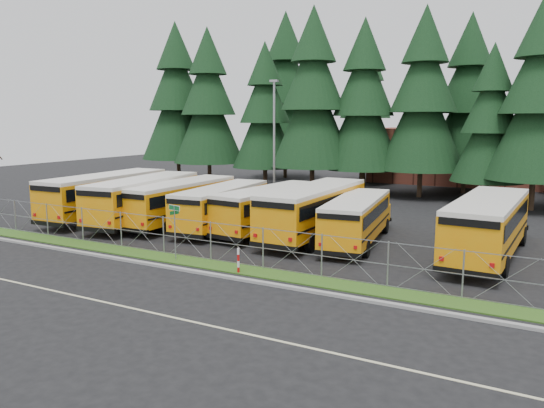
{
  "coord_description": "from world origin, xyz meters",
  "views": [
    {
      "loc": [
        13.96,
        -22.19,
        7.01
      ],
      "look_at": [
        -0.23,
        4.0,
        2.24
      ],
      "focal_mm": 35.0,
      "sensor_mm": 36.0,
      "label": 1
    }
  ],
  "objects_px": {
    "bus_6": "(358,220)",
    "bus_3": "(225,207)",
    "bus_5": "(317,212)",
    "bus_east": "(489,228)",
    "striped_bollard": "(238,261)",
    "bus_0": "(110,196)",
    "light_standard": "(274,138)",
    "street_sign": "(175,221)",
    "bus_1": "(148,200)",
    "bus_4": "(273,210)",
    "bus_2": "(184,203)"
  },
  "relations": [
    {
      "from": "bus_0",
      "to": "bus_6",
      "type": "height_order",
      "value": "bus_0"
    },
    {
      "from": "striped_bollard",
      "to": "light_standard",
      "type": "xyz_separation_m",
      "value": [
        -7.98,
        18.35,
        4.9
      ]
    },
    {
      "from": "bus_4",
      "to": "bus_2",
      "type": "bearing_deg",
      "value": -167.3
    },
    {
      "from": "bus_6",
      "to": "striped_bollard",
      "type": "height_order",
      "value": "bus_6"
    },
    {
      "from": "bus_1",
      "to": "striped_bollard",
      "type": "bearing_deg",
      "value": -39.55
    },
    {
      "from": "striped_bollard",
      "to": "bus_1",
      "type": "bearing_deg",
      "value": 148.27
    },
    {
      "from": "street_sign",
      "to": "striped_bollard",
      "type": "xyz_separation_m",
      "value": [
        3.99,
        -0.45,
        -1.43
      ]
    },
    {
      "from": "bus_1",
      "to": "street_sign",
      "type": "relative_size",
      "value": 4.22
    },
    {
      "from": "bus_6",
      "to": "street_sign",
      "type": "distance_m",
      "value": 10.42
    },
    {
      "from": "bus_1",
      "to": "bus_2",
      "type": "relative_size",
      "value": 1.06
    },
    {
      "from": "bus_0",
      "to": "bus_1",
      "type": "relative_size",
      "value": 1.02
    },
    {
      "from": "light_standard",
      "to": "bus_1",
      "type": "bearing_deg",
      "value": -109.25
    },
    {
      "from": "bus_0",
      "to": "street_sign",
      "type": "xyz_separation_m",
      "value": [
        11.36,
        -6.88,
        0.44
      ]
    },
    {
      "from": "bus_1",
      "to": "striped_bollard",
      "type": "relative_size",
      "value": 9.89
    },
    {
      "from": "bus_0",
      "to": "bus_2",
      "type": "height_order",
      "value": "bus_0"
    },
    {
      "from": "bus_1",
      "to": "bus_2",
      "type": "xyz_separation_m",
      "value": [
        2.5,
        0.74,
        -0.09
      ]
    },
    {
      "from": "bus_1",
      "to": "street_sign",
      "type": "height_order",
      "value": "bus_1"
    },
    {
      "from": "bus_east",
      "to": "striped_bollard",
      "type": "xyz_separation_m",
      "value": [
        -9.69,
        -8.45,
        -0.96
      ]
    },
    {
      "from": "bus_0",
      "to": "bus_5",
      "type": "height_order",
      "value": "bus_0"
    },
    {
      "from": "bus_6",
      "to": "bus_2",
      "type": "bearing_deg",
      "value": 173.71
    },
    {
      "from": "bus_0",
      "to": "striped_bollard",
      "type": "height_order",
      "value": "bus_0"
    },
    {
      "from": "bus_1",
      "to": "bus_5",
      "type": "height_order",
      "value": "bus_5"
    },
    {
      "from": "bus_5",
      "to": "bus_6",
      "type": "height_order",
      "value": "bus_5"
    },
    {
      "from": "bus_0",
      "to": "street_sign",
      "type": "relative_size",
      "value": 4.32
    },
    {
      "from": "bus_6",
      "to": "light_standard",
      "type": "bearing_deg",
      "value": 129.52
    },
    {
      "from": "bus_2",
      "to": "bus_4",
      "type": "relative_size",
      "value": 1.04
    },
    {
      "from": "bus_6",
      "to": "bus_3",
      "type": "bearing_deg",
      "value": 173.04
    },
    {
      "from": "bus_5",
      "to": "bus_east",
      "type": "relative_size",
      "value": 1.0
    },
    {
      "from": "bus_3",
      "to": "street_sign",
      "type": "xyz_separation_m",
      "value": [
        2.19,
        -7.78,
        0.65
      ]
    },
    {
      "from": "bus_2",
      "to": "bus_east",
      "type": "relative_size",
      "value": 0.94
    },
    {
      "from": "street_sign",
      "to": "light_standard",
      "type": "relative_size",
      "value": 0.28
    },
    {
      "from": "bus_3",
      "to": "bus_2",
      "type": "bearing_deg",
      "value": 177.93
    },
    {
      "from": "bus_3",
      "to": "bus_east",
      "type": "distance_m",
      "value": 15.88
    },
    {
      "from": "bus_1",
      "to": "light_standard",
      "type": "bearing_deg",
      "value": 62.92
    },
    {
      "from": "bus_2",
      "to": "bus_3",
      "type": "bearing_deg",
      "value": 2.87
    },
    {
      "from": "bus_3",
      "to": "light_standard",
      "type": "distance_m",
      "value": 11.07
    },
    {
      "from": "bus_1",
      "to": "bus_6",
      "type": "distance_m",
      "value": 14.66
    },
    {
      "from": "street_sign",
      "to": "bus_5",
      "type": "bearing_deg",
      "value": 63.58
    },
    {
      "from": "bus_3",
      "to": "bus_6",
      "type": "height_order",
      "value": "bus_3"
    },
    {
      "from": "bus_1",
      "to": "bus_east",
      "type": "relative_size",
      "value": 0.99
    },
    {
      "from": "bus_3",
      "to": "street_sign",
      "type": "relative_size",
      "value": 3.76
    },
    {
      "from": "bus_east",
      "to": "bus_0",
      "type": "bearing_deg",
      "value": -175.04
    },
    {
      "from": "bus_1",
      "to": "bus_east",
      "type": "bearing_deg",
      "value": -4.82
    },
    {
      "from": "bus_4",
      "to": "bus_5",
      "type": "relative_size",
      "value": 0.9
    },
    {
      "from": "bus_1",
      "to": "bus_2",
      "type": "bearing_deg",
      "value": 8.75
    },
    {
      "from": "bus_0",
      "to": "bus_5",
      "type": "relative_size",
      "value": 1.02
    },
    {
      "from": "bus_6",
      "to": "bus_4",
      "type": "bearing_deg",
      "value": 167.21
    },
    {
      "from": "bus_5",
      "to": "bus_6",
      "type": "relative_size",
      "value": 1.16
    },
    {
      "from": "bus_6",
      "to": "street_sign",
      "type": "height_order",
      "value": "street_sign"
    },
    {
      "from": "bus_1",
      "to": "striped_bollard",
      "type": "height_order",
      "value": "bus_1"
    }
  ]
}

